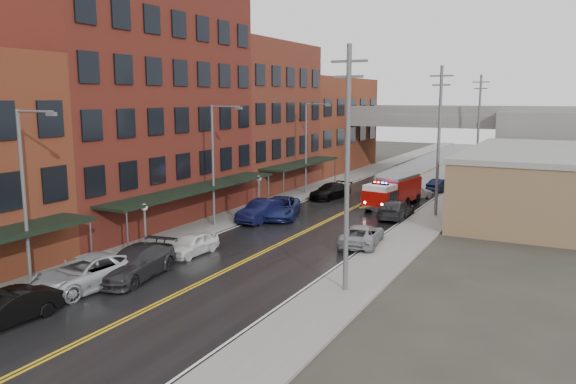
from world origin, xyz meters
The scene contains 32 objects.
road centered at (0.00, 30.00, 0.01)m, with size 11.00×160.00×0.02m, color black.
sidewalk_left centered at (-7.30, 30.00, 0.07)m, with size 3.00×160.00×0.15m, color slate.
sidewalk_right centered at (7.30, 30.00, 0.07)m, with size 3.00×160.00×0.15m, color slate.
curb_left centered at (-5.65, 30.00, 0.07)m, with size 0.30×160.00×0.15m, color gray.
curb_right centered at (5.65, 30.00, 0.07)m, with size 0.30×160.00×0.15m, color gray.
brick_building_b centered at (-13.30, 23.00, 9.00)m, with size 9.00×20.00×18.00m, color #5D1A18.
brick_building_c centered at (-13.30, 40.50, 7.50)m, with size 9.00×15.00×15.00m, color #5B2B1B.
brick_building_far centered at (-13.30, 58.00, 6.00)m, with size 9.00×20.00×12.00m, color brown.
tan_building centered at (16.00, 40.00, 2.50)m, with size 14.00×22.00×5.00m, color olive.
awning_1 centered at (-7.49, 23.00, 2.99)m, with size 2.60×18.00×3.09m.
awning_2 centered at (-7.49, 40.50, 2.99)m, with size 2.60×13.00×3.09m.
globe_lamp_1 centered at (-6.40, 16.00, 2.31)m, with size 0.44×0.44×3.12m.
globe_lamp_2 centered at (-6.40, 30.00, 2.31)m, with size 0.44×0.44×3.12m.
street_lamp_0 centered at (-6.55, 8.00, 5.19)m, with size 2.64×0.22×9.00m.
street_lamp_1 centered at (-6.55, 24.00, 5.19)m, with size 2.64×0.22×9.00m.
street_lamp_2 centered at (-6.55, 40.00, 5.19)m, with size 2.64×0.22×9.00m.
utility_pole_0 centered at (7.20, 15.00, 6.31)m, with size 1.80×0.24×12.00m.
utility_pole_1 centered at (7.20, 35.00, 6.31)m, with size 1.80×0.24×12.00m.
utility_pole_2 centered at (7.20, 55.00, 6.31)m, with size 1.80×0.24×12.00m.
overpass centered at (0.00, 62.00, 5.99)m, with size 40.00×10.00×7.50m.
fire_truck centered at (2.87, 37.41, 1.46)m, with size 3.80×7.63×2.69m.
parked_car_left_1 centered at (-4.02, 4.70, 0.73)m, with size 1.54×4.40×1.45m, color black.
parked_car_left_2 centered at (-4.57, 9.54, 0.83)m, with size 2.76×5.99×1.67m, color #B2B5BA.
parked_car_left_3 centered at (-3.60, 11.98, 0.83)m, with size 2.33×5.73×1.66m, color #272629.
parked_car_left_4 centered at (-3.60, 17.00, 0.67)m, with size 1.59×3.95×1.34m, color white.
parked_car_left_5 centered at (-4.50, 27.20, 0.84)m, with size 1.78×5.10×1.68m, color black.
parked_car_left_6 centered at (-3.84, 28.97, 0.82)m, with size 2.71×5.87×1.63m, color navy.
parked_car_left_7 centered at (-3.60, 38.77, 0.73)m, with size 2.05×5.05×1.46m, color black.
parked_car_right_0 centered at (4.92, 23.80, 0.70)m, with size 2.31×5.02×1.39m, color gray.
parked_car_right_1 centered at (4.49, 33.00, 0.75)m, with size 2.09×5.15×1.50m, color #28272A.
parked_car_right_2 centered at (3.60, 41.80, 0.75)m, with size 1.77×4.39×1.50m, color silver.
parked_car_right_3 centered at (4.91, 47.80, 0.66)m, with size 1.40×4.03×1.33m, color black.
Camera 1 is at (16.80, -9.99, 9.54)m, focal length 35.00 mm.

